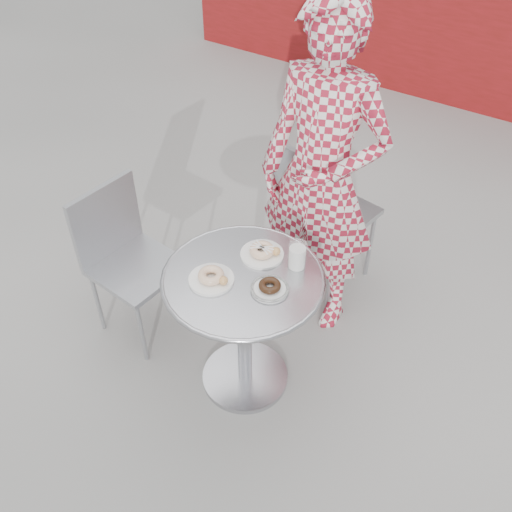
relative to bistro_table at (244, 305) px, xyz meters
The scene contains 9 objects.
ground 0.56m from the bistro_table, 69.73° to the right, with size 60.00×60.00×0.00m, color #A4A09C.
bistro_table is the anchor object (origin of this frame).
chair_far 0.94m from the bistro_table, 92.99° to the left, with size 0.53×0.54×0.98m.
chair_left 0.75m from the bistro_table, behind, with size 0.45×0.45×0.87m.
seated_person 0.74m from the bistro_table, 88.03° to the left, with size 0.66×0.43×1.81m, color maroon.
plate_far 0.26m from the bistro_table, 91.86° to the left, with size 0.20×0.20×0.05m.
plate_near 0.24m from the bistro_table, 136.23° to the right, with size 0.20×0.20×0.05m.
plate_checker 0.24m from the bistro_table, ahead, with size 0.17×0.17×0.04m.
milk_cup 0.35m from the bistro_table, 49.83° to the left, with size 0.08×0.08×0.13m.
Camera 1 is at (1.04, -1.46, 2.50)m, focal length 40.00 mm.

